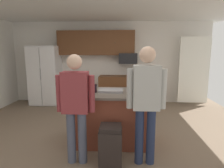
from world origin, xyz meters
TOP-DOWN VIEW (x-y plane):
  - floor at (0.00, 0.00)m, footprint 7.04×7.04m
  - back_wall at (0.00, 2.80)m, footprint 6.40×0.10m
  - french_door_window_panel at (2.60, 2.40)m, footprint 0.90×0.06m
  - cabinet_run_upper at (-0.40, 2.60)m, footprint 2.40×0.38m
  - cabinet_run_lower at (0.60, 2.48)m, footprint 1.80×0.63m
  - refrigerator at (-2.00, 2.38)m, footprint 0.89×0.76m
  - microwave_over_range at (0.60, 2.50)m, footprint 0.56×0.40m
  - kitchen_island at (0.23, -0.15)m, footprint 1.41×0.96m
  - person_guest_right at (-0.25, -0.88)m, footprint 0.57×0.22m
  - person_elder_center at (0.78, -0.85)m, footprint 0.57×0.23m
  - tumbler_amber at (-0.22, -0.17)m, footprint 0.07×0.07m
  - glass_pilsner at (-0.27, -0.38)m, footprint 0.07×0.07m
  - mug_ceramic_white at (-0.15, -0.05)m, footprint 0.13×0.09m
  - glass_stout_tall at (-0.06, -0.19)m, footprint 0.08×0.08m
  - serving_tray at (0.23, -0.13)m, footprint 0.44×0.30m
  - trash_bin at (0.27, -0.90)m, footprint 0.34×0.34m

SIDE VIEW (x-z plane):
  - floor at x=0.00m, z-range 0.00..0.00m
  - trash_bin at x=0.27m, z-range 0.00..0.61m
  - cabinet_run_lower at x=0.60m, z-range 0.00..0.90m
  - kitchen_island at x=0.23m, z-range 0.01..0.96m
  - refrigerator at x=-2.00m, z-range 0.00..1.83m
  - person_guest_right at x=-0.25m, z-range 0.13..1.78m
  - serving_tray at x=0.23m, z-range 0.96..1.00m
  - mug_ceramic_white at x=-0.15m, z-range 0.96..1.06m
  - person_elder_center at x=0.78m, z-range 0.14..1.91m
  - glass_stout_tall at x=-0.06m, z-range 0.96..1.10m
  - glass_pilsner at x=-0.27m, z-range 0.96..1.11m
  - tumbler_amber at x=-0.22m, z-range 0.96..1.12m
  - french_door_window_panel at x=2.60m, z-range 0.10..2.10m
  - back_wall at x=0.00m, z-range 0.00..2.60m
  - microwave_over_range at x=0.60m, z-range 1.29..1.61m
  - cabinet_run_upper at x=-0.40m, z-range 1.55..2.30m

